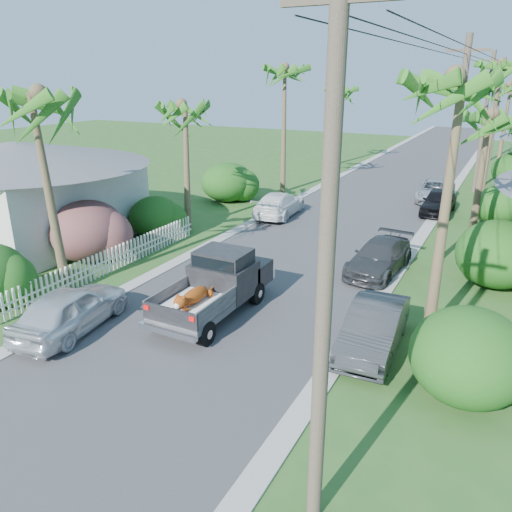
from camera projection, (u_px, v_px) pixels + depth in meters
The scene contains 31 objects.
ground at pixel (143, 377), 13.18m from camera, with size 120.00×120.00×0.00m, color #2B5921.
road at pixel (381, 192), 34.03m from camera, with size 8.00×100.00×0.02m, color #38383A.
curb_left at pixel (322, 186), 35.88m from camera, with size 0.60×100.00×0.06m, color #A5A39E.
curb_right at pixel (447, 198), 32.15m from camera, with size 0.60×100.00×0.06m, color #A5A39E.
pickup_truck at pixel (219, 282), 16.62m from camera, with size 1.98×5.12×2.06m.
parked_car_rn at pixel (374, 329), 14.29m from camera, with size 1.43×4.09×1.35m, color #2F3135.
parked_car_rm at pixel (379, 257), 20.00m from camera, with size 1.77×4.35×1.26m, color #323437.
parked_car_rf at pixel (439, 202), 28.48m from camera, with size 1.64×4.08×1.39m, color black.
parked_car_rd at pixel (436, 191), 31.33m from camera, with size 2.16×4.67×1.30m, color #B5B8BC.
parked_car_ln at pixel (71, 309), 15.36m from camera, with size 1.69×4.20×1.43m, color silver.
parked_car_lf at pixel (279, 204), 28.05m from camera, with size 1.87×4.59×1.33m, color white.
palm_l_a at pixel (35, 94), 16.01m from camera, with size 4.40×4.40×8.20m.
palm_l_b at pixel (184, 105), 24.04m from camera, with size 4.40×4.40×7.40m.
palm_l_c at pixel (285, 68), 31.43m from camera, with size 4.40×4.40×9.20m.
palm_l_d at pixel (338, 89), 42.15m from camera, with size 4.40×4.40×7.70m.
palm_r_a at pixel (462, 79), 12.92m from camera, with size 4.40×4.40×8.70m.
palm_r_b at pixel (490, 115), 20.80m from camera, with size 4.40×4.40×7.20m.
palm_r_c at pixel (501, 64), 29.41m from camera, with size 4.40×4.40×9.40m.
palm_r_d at pixel (511, 85), 41.42m from camera, with size 4.40×4.40×8.00m.
shrub_l_b at pixel (88, 231), 21.13m from camera, with size 3.00×3.30×2.60m, color #A91858.
shrub_l_c at pixel (155, 217), 24.39m from camera, with size 2.40×2.64×2.00m, color #1A4C15.
shrub_l_d at pixel (227, 182), 31.25m from camera, with size 3.20×3.52×2.40m, color #1A4C15.
shrub_r_a at pixel (469, 356), 12.00m from camera, with size 2.80×3.08×2.30m, color #1A4C15.
shrub_r_b at pixel (497, 254), 18.55m from camera, with size 3.00×3.30×2.50m, color #1A4C15.
shrub_r_c at pixel (500, 206), 26.25m from camera, with size 2.60×2.86×2.10m, color #1A4C15.
picket_fence at pixel (113, 259), 20.20m from camera, with size 0.10×11.00×1.00m, color white.
house_left at pixel (21, 194), 23.93m from camera, with size 9.00×8.00×4.60m.
utility_pole_a at pixel (325, 280), 7.52m from camera, with size 1.60×0.26×9.00m.
utility_pole_b at pixel (454, 152), 20.02m from camera, with size 1.60×0.26×9.00m.
utility_pole_c at pixel (484, 123), 32.53m from camera, with size 1.60×0.26×9.00m.
utility_pole_d at pixel (497, 109), 45.04m from camera, with size 1.60×0.26×9.00m.
Camera 1 is at (7.87, -8.64, 7.51)m, focal length 35.00 mm.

